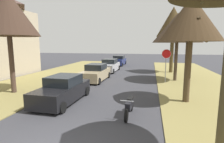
# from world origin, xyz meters

# --- Properties ---
(stop_sign_far) EXTENTS (0.81, 0.41, 2.96)m
(stop_sign_far) POSITION_xyz_m (4.32, 12.07, 2.19)
(stop_sign_far) COLOR #9EA0A5
(stop_sign_far) RESTS_ON grass_verge_right
(street_tree_right_mid_a) EXTENTS (3.50, 3.50, 6.07)m
(street_tree_right_mid_a) POSITION_xyz_m (5.12, 6.69, 4.81)
(street_tree_right_mid_a) COLOR #4D3C27
(street_tree_right_mid_a) RESTS_ON grass_verge_right
(street_tree_right_mid_b) EXTENTS (4.42, 4.42, 6.20)m
(street_tree_right_mid_b) POSITION_xyz_m (5.28, 13.19, 4.90)
(street_tree_right_mid_b) COLOR #46392C
(street_tree_right_mid_b) RESTS_ON grass_verge_right
(street_tree_right_far) EXTENTS (3.75, 3.75, 7.71)m
(street_tree_right_far) POSITION_xyz_m (5.42, 18.28, 5.98)
(street_tree_right_far) COLOR #4F4025
(street_tree_right_far) RESTS_ON grass_verge_right
(street_tree_left_mid_a) EXTENTS (4.05, 4.05, 7.03)m
(street_tree_left_mid_a) POSITION_xyz_m (-6.48, 6.29, 5.50)
(street_tree_left_mid_a) COLOR #48362C
(street_tree_left_mid_a) RESTS_ON grass_verge_left
(parked_sedan_black) EXTENTS (2.03, 4.44, 1.57)m
(parked_sedan_black) POSITION_xyz_m (-2.11, 5.23, 0.72)
(parked_sedan_black) COLOR black
(parked_sedan_black) RESTS_ON ground
(parked_sedan_tan) EXTENTS (2.03, 4.44, 1.57)m
(parked_sedan_tan) POSITION_xyz_m (-2.12, 11.79, 0.72)
(parked_sedan_tan) COLOR tan
(parked_sedan_tan) RESTS_ON ground
(parked_sedan_silver) EXTENTS (2.03, 4.44, 1.57)m
(parked_sedan_silver) POSITION_xyz_m (-2.11, 17.64, 0.72)
(parked_sedan_silver) COLOR #BCBCC1
(parked_sedan_silver) RESTS_ON ground
(parked_sedan_navy) EXTENTS (2.03, 4.44, 1.57)m
(parked_sedan_navy) POSITION_xyz_m (-2.21, 24.81, 0.72)
(parked_sedan_navy) COLOR navy
(parked_sedan_navy) RESTS_ON ground
(parked_motorcycle) EXTENTS (0.60, 2.05, 0.97)m
(parked_motorcycle) POSITION_xyz_m (2.06, 3.91, 0.48)
(parked_motorcycle) COLOR black
(parked_motorcycle) RESTS_ON ground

